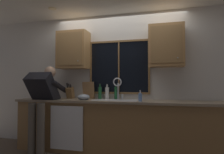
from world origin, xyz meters
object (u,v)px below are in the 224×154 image
Objects in this scene: knife_block at (70,93)px; soap_dispenser at (140,97)px; bottle_tall_clear at (100,93)px; person_standing at (42,98)px; bottle_amber_small at (107,93)px; bottle_green_glass at (116,93)px; cutting_board at (89,90)px; mixing_bowl at (84,97)px.

soap_dispenser is at bearing -10.51° from knife_block.
bottle_tall_clear reaches higher than soap_dispenser.
bottle_amber_small is at bearing 25.54° from person_standing.
person_standing is 1.04m from bottle_tall_clear.
bottle_green_glass reaches higher than soap_dispenser.
knife_block is 1.10× the size of bottle_tall_clear.
knife_block is 1.74× the size of soap_dispenser.
person_standing is 5.35× the size of bottle_amber_small.
person_standing is 1.33m from bottle_green_glass.
person_standing reaches higher than knife_block.
knife_block is at bearing -173.26° from bottle_amber_small.
cutting_board is at bearing 177.85° from bottle_amber_small.
cutting_board reaches higher than soap_dispenser.
bottle_tall_clear is at bearing 6.70° from knife_block.
cutting_board is at bearing 172.80° from bottle_tall_clear.
person_standing is 0.54m from knife_block.
mixing_bowl is at bearing -31.53° from knife_block.
mixing_bowl is 0.75× the size of bottle_tall_clear.
soap_dispenser is (1.00, -0.02, 0.02)m from mixing_bowl.
bottle_tall_clear is (-0.30, -0.02, 0.00)m from bottle_green_glass.
person_standing is at bearing -174.63° from soap_dispenser.
bottle_tall_clear is at bearing -175.60° from bottle_green_glass.
cutting_board is at bearing 96.92° from mixing_bowl.
bottle_tall_clear reaches higher than mixing_bowl.
bottle_tall_clear is (0.24, -0.03, -0.04)m from cutting_board.
person_standing is at bearing -128.69° from knife_block.
mixing_bowl is (0.72, 0.19, 0.02)m from person_standing.
person_standing is 1.17m from bottle_amber_small.
knife_block is at bearing 148.47° from mixing_bowl.
mixing_bowl is 1.01m from soap_dispenser.
soap_dispenser is (1.39, -0.26, -0.04)m from knife_block.
cutting_board reaches higher than bottle_amber_small.
knife_block is 0.59m from bottle_tall_clear.
person_standing reaches higher than bottle_tall_clear.
person_standing is at bearing -165.49° from mixing_bowl.
bottle_amber_small is (-0.17, -0.01, -0.00)m from bottle_green_glass.
mixing_bowl is at bearing 178.65° from soap_dispenser.
mixing_bowl is 0.76× the size of bottle_green_glass.
soap_dispenser is (1.72, 0.16, 0.04)m from person_standing.
bottle_green_glass reaches higher than bottle_amber_small.
knife_block reaches higher than soap_dispenser.
mixing_bowl is at bearing -123.85° from bottle_tall_clear.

